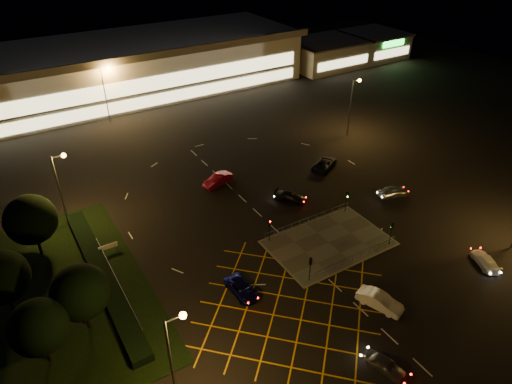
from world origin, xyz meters
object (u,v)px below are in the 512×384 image
car_queue_white (380,301)px  car_left_blue (242,289)px  signal_se (392,229)px  car_far_dkgrey (290,197)px  car_near_silver (385,365)px  car_approach_white (485,261)px  car_right_silver (393,191)px  car_circ_red (218,180)px  signal_ne (347,197)px  signal_nw (270,226)px  car_east_grey (324,164)px  signal_sw (310,265)px

car_queue_white → car_left_blue: size_ratio=1.03×
signal_se → car_far_dkgrey: (-4.68, 14.04, -1.72)m
car_near_silver → car_left_blue: size_ratio=0.79×
signal_se → car_queue_white: signal_se is taller
signal_se → car_approach_white: 10.72m
car_right_silver → car_circ_red: car_circ_red is taller
signal_ne → car_circ_red: bearing=126.5°
signal_nw → car_approach_white: (18.60, -16.25, -1.75)m
car_circ_red → car_east_grey: bearing=59.7°
signal_sw → signal_ne: (12.00, 7.99, 0.00)m
signal_sw → car_queue_white: (3.85, -6.67, -1.59)m
car_approach_white → signal_sw: bearing=0.8°
car_far_dkgrey → car_right_silver: (12.98, -6.49, 0.12)m
car_far_dkgrey → car_circ_red: (-6.47, 9.03, 0.14)m
signal_ne → car_approach_white: size_ratio=0.75×
car_left_blue → car_far_dkgrey: 18.65m
car_far_dkgrey → car_near_silver: bearing=-146.0°
signal_ne → car_approach_white: signal_ne is taller
car_far_dkgrey → signal_ne: bearing=-90.7°
signal_ne → car_near_silver: signal_ne is taller
car_near_silver → car_queue_white: car_queue_white is taller
signal_se → signal_nw: 14.41m
car_far_dkgrey → car_queue_white: bearing=-138.0°
signal_ne → car_east_grey: size_ratio=0.58×
car_right_silver → signal_nw: bearing=101.3°
signal_ne → car_approach_white: 17.63m
signal_se → car_circ_red: 25.67m
car_circ_red → car_right_silver: bearing=35.6°
signal_se → car_far_dkgrey: size_ratio=0.71×
signal_se → car_approach_white: bearing=128.6°
signal_ne → car_east_grey: signal_ne is taller
signal_sw → car_east_grey: size_ratio=0.58×
car_circ_red → signal_ne: bearing=20.6°
car_right_silver → car_circ_red: (-19.45, 15.52, 0.02)m
signal_sw → car_circ_red: size_ratio=0.66×
signal_nw → car_circ_red: size_ratio=0.66×
car_left_blue → car_queue_white: bearing=-41.7°
signal_nw → car_near_silver: signal_nw is taller
signal_sw → car_left_blue: (-7.12, 2.24, -1.73)m
signal_sw → car_east_grey: bearing=-132.3°
car_right_silver → car_east_grey: car_right_silver is taller
signal_ne → car_far_dkgrey: 7.84m
signal_se → signal_nw: size_ratio=1.00×
signal_sw → signal_ne: size_ratio=1.00×
car_right_silver → car_circ_red: 24.88m
signal_ne → car_near_silver: (-13.06, -20.40, -1.75)m
car_far_dkgrey → car_east_grey: 10.97m
signal_ne → car_queue_white: (-8.15, -14.66, -1.59)m
signal_ne → car_approach_white: (6.60, -16.25, -1.75)m
signal_sw → car_right_silver: (20.30, 7.55, -1.61)m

